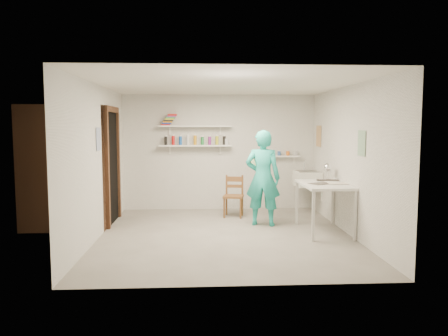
{
  "coord_description": "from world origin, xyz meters",
  "views": [
    {
      "loc": [
        -0.4,
        -6.88,
        1.76
      ],
      "look_at": [
        0.0,
        0.4,
        1.05
      ],
      "focal_mm": 35.0,
      "sensor_mm": 36.0,
      "label": 1
    }
  ],
  "objects": [
    {
      "name": "wall_right",
      "position": [
        2.01,
        0.0,
        1.2
      ],
      "size": [
        0.02,
        4.5,
        2.4
      ],
      "primitive_type": "cube",
      "color": "silver",
      "rests_on": "ground"
    },
    {
      "name": "door_jamb_far",
      "position": [
        -1.97,
        1.55,
        1.0
      ],
      "size": [
        0.06,
        0.1,
        2.0
      ],
      "primitive_type": "cube",
      "color": "brown",
      "rests_on": "ground"
    },
    {
      "name": "shelf_lower",
      "position": [
        -0.5,
        2.13,
        1.35
      ],
      "size": [
        1.5,
        0.22,
        0.03
      ],
      "primitive_type": "cube",
      "color": "white",
      "rests_on": "wall_back"
    },
    {
      "name": "work_table",
      "position": [
        1.64,
        0.13,
        0.41
      ],
      "size": [
        0.73,
        1.22,
        0.81
      ],
      "primitive_type": "cube",
      "color": "silver",
      "rests_on": "ground"
    },
    {
      "name": "wall_clock",
      "position": [
        0.64,
        0.89,
        1.12
      ],
      "size": [
        0.3,
        0.12,
        0.3
      ],
      "primitive_type": "cylinder",
      "rotation": [
        1.57,
        0.0,
        -0.27
      ],
      "color": "beige",
      "rests_on": "man"
    },
    {
      "name": "door_lintel",
      "position": [
        -1.97,
        1.05,
        2.05
      ],
      "size": [
        0.06,
        1.05,
        0.1
      ],
      "primitive_type": "cube",
      "color": "brown",
      "rests_on": "wall_left"
    },
    {
      "name": "shelf_upper",
      "position": [
        -0.5,
        2.13,
        1.75
      ],
      "size": [
        1.5,
        0.22,
        0.03
      ],
      "primitive_type": "cube",
      "color": "white",
      "rests_on": "wall_back"
    },
    {
      "name": "wooden_chair",
      "position": [
        0.24,
        1.41,
        0.4
      ],
      "size": [
        0.44,
        0.42,
        0.8
      ],
      "primitive_type": "cube",
      "rotation": [
        0.0,
        0.0,
        -0.21
      ],
      "color": "brown",
      "rests_on": "ground"
    },
    {
      "name": "book_stack",
      "position": [
        -1.03,
        2.13,
        1.88
      ],
      "size": [
        0.32,
        0.14,
        0.22
      ],
      "color": "red",
      "rests_on": "shelf_upper"
    },
    {
      "name": "spray_cans",
      "position": [
        -0.5,
        2.13,
        1.45
      ],
      "size": [
        1.31,
        0.06,
        0.17
      ],
      "color": "black",
      "rests_on": "shelf_lower"
    },
    {
      "name": "man",
      "position": [
        0.7,
        0.68,
        0.84
      ],
      "size": [
        0.7,
        0.56,
        1.69
      ],
      "primitive_type": "imported",
      "rotation": [
        0.0,
        0.0,
        2.87
      ],
      "color": "#24B6A8",
      "rests_on": "ground"
    },
    {
      "name": "poster_right_b",
      "position": [
        1.99,
        -0.55,
        1.5
      ],
      "size": [
        0.01,
        0.3,
        0.38
      ],
      "primitive_type": "cube",
      "color": "#3F724C",
      "rests_on": "wall_right"
    },
    {
      "name": "door_jamb_near",
      "position": [
        -1.97,
        0.55,
        1.0
      ],
      "size": [
        0.06,
        0.1,
        2.0
      ],
      "primitive_type": "cube",
      "color": "brown",
      "rests_on": "ground"
    },
    {
      "name": "poster_right_a",
      "position": [
        1.99,
        1.8,
        1.55
      ],
      "size": [
        0.01,
        0.34,
        0.42
      ],
      "primitive_type": "cube",
      "color": "#995933",
      "rests_on": "wall_right"
    },
    {
      "name": "floor",
      "position": [
        0.0,
        0.0,
        -0.01
      ],
      "size": [
        4.0,
        4.5,
        0.02
      ],
      "primitive_type": "cube",
      "color": "slate",
      "rests_on": "ground"
    },
    {
      "name": "corridor_box",
      "position": [
        -2.7,
        1.05,
        1.05
      ],
      "size": [
        1.4,
        1.5,
        2.1
      ],
      "primitive_type": "cube",
      "color": "brown",
      "rests_on": "ground"
    },
    {
      "name": "wall_left",
      "position": [
        -2.01,
        0.0,
        1.2
      ],
      "size": [
        0.02,
        4.5,
        2.4
      ],
      "primitive_type": "cube",
      "color": "silver",
      "rests_on": "ground"
    },
    {
      "name": "ledge_shelf",
      "position": [
        1.35,
        2.17,
        1.12
      ],
      "size": [
        0.7,
        0.14,
        0.03
      ],
      "primitive_type": "cube",
      "color": "white",
      "rests_on": "wall_back"
    },
    {
      "name": "doorway_recess",
      "position": [
        -1.99,
        1.05,
        1.0
      ],
      "size": [
        0.02,
        0.9,
        2.0
      ],
      "primitive_type": "cube",
      "color": "black",
      "rests_on": "wall_left"
    },
    {
      "name": "papers",
      "position": [
        1.64,
        0.13,
        0.82
      ],
      "size": [
        0.3,
        0.22,
        0.02
      ],
      "color": "silver",
      "rests_on": "work_table"
    },
    {
      "name": "wall_front",
      "position": [
        0.0,
        -2.26,
        1.2
      ],
      "size": [
        4.0,
        0.02,
        2.4
      ],
      "primitive_type": "cube",
      "color": "silver",
      "rests_on": "ground"
    },
    {
      "name": "wall_back",
      "position": [
        0.0,
        2.26,
        1.2
      ],
      "size": [
        4.0,
        0.02,
        2.4
      ],
      "primitive_type": "cube",
      "color": "silver",
      "rests_on": "ground"
    },
    {
      "name": "poster_left",
      "position": [
        -1.99,
        0.05,
        1.55
      ],
      "size": [
        0.01,
        0.28,
        0.36
      ],
      "primitive_type": "cube",
      "color": "#334C7F",
      "rests_on": "wall_left"
    },
    {
      "name": "belfast_sink",
      "position": [
        1.75,
        1.7,
        0.7
      ],
      "size": [
        0.48,
        0.6,
        0.3
      ],
      "primitive_type": "cube",
      "color": "white",
      "rests_on": "wall_right"
    },
    {
      "name": "ledge_pots",
      "position": [
        1.35,
        2.17,
        1.18
      ],
      "size": [
        0.48,
        0.07,
        0.09
      ],
      "color": "silver",
      "rests_on": "ledge_shelf"
    },
    {
      "name": "ceiling",
      "position": [
        0.0,
        0.0,
        2.41
      ],
      "size": [
        4.0,
        4.5,
        0.02
      ],
      "primitive_type": "cube",
      "color": "silver",
      "rests_on": "wall_back"
    },
    {
      "name": "desk_lamp",
      "position": [
        1.84,
        0.62,
        1.03
      ],
      "size": [
        0.15,
        0.15,
        0.15
      ],
      "primitive_type": "sphere",
      "color": "white",
      "rests_on": "work_table"
    }
  ]
}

